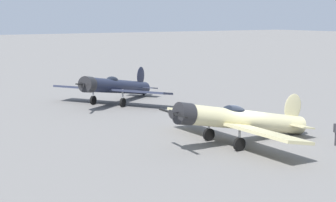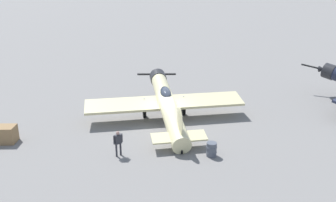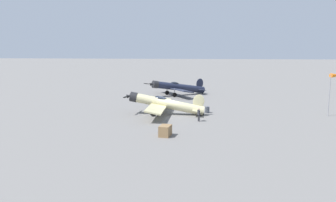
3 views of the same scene
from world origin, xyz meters
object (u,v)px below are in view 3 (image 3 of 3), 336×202
equipment_crate (165,131)px  fuel_drum (207,110)px  airplane_mid_apron (177,87)px  ground_crew_mechanic (199,114)px  airplane_foreground (164,103)px

equipment_crate → fuel_drum: (4.39, 12.41, -0.12)m
airplane_mid_apron → fuel_drum: bearing=76.3°
ground_crew_mechanic → fuel_drum: bearing=-128.4°
ground_crew_mechanic → equipment_crate: (-3.29, -7.05, -0.41)m
airplane_foreground → fuel_drum: 6.00m
ground_crew_mechanic → fuel_drum: (1.10, 5.36, -0.52)m
fuel_drum → ground_crew_mechanic: bearing=-101.6°
equipment_crate → fuel_drum: 13.17m
airplane_mid_apron → ground_crew_mechanic: (4.12, -21.28, -0.59)m
airplane_foreground → fuel_drum: (5.70, 1.57, -1.04)m
airplane_foreground → fuel_drum: bearing=-163.5°
ground_crew_mechanic → equipment_crate: size_ratio=0.95×
airplane_foreground → airplane_mid_apron: (0.49, 17.48, 0.07)m
airplane_foreground → airplane_mid_apron: 17.49m
equipment_crate → ground_crew_mechanic: bearing=65.0°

